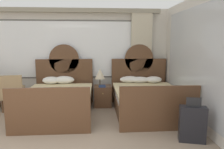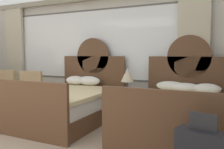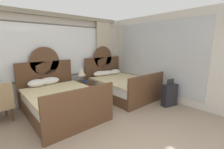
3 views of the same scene
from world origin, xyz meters
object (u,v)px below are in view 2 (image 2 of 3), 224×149
at_px(table_lamp_on_nightstand, 127,75).
at_px(armchair_by_window_centre, 13,88).
at_px(bed_near_mirror, 179,115).
at_px(nightstand_between_beds, 130,105).
at_px(book_on_nightstand, 128,92).
at_px(armchair_by_window_left, 35,89).
at_px(bed_near_window, 68,103).

height_order(table_lamp_on_nightstand, armchair_by_window_centre, table_lamp_on_nightstand).
height_order(bed_near_mirror, armchair_by_window_centre, bed_near_mirror).
xyz_separation_m(nightstand_between_beds, book_on_nightstand, (-0.01, -0.09, 0.30)).
distance_m(nightstand_between_beds, armchair_by_window_centre, 3.04).
bearing_deg(book_on_nightstand, armchair_by_window_left, -177.07).
bearing_deg(nightstand_between_beds, book_on_nightstand, -98.33).
xyz_separation_m(bed_near_window, armchair_by_window_centre, (-1.96, 0.42, 0.13)).
distance_m(bed_near_window, book_on_nightstand, 1.21).
relative_size(table_lamp_on_nightstand, book_on_nightstand, 1.85).
height_order(table_lamp_on_nightstand, armchair_by_window_left, table_lamp_on_nightstand).
relative_size(table_lamp_on_nightstand, armchair_by_window_centre, 0.52).
xyz_separation_m(nightstand_between_beds, armchair_by_window_left, (-2.33, -0.21, 0.21)).
xyz_separation_m(armchair_by_window_left, armchair_by_window_centre, (-0.70, -0.00, 0.00)).
distance_m(nightstand_between_beds, table_lamp_on_nightstand, 0.62).
height_order(bed_near_window, armchair_by_window_centre, bed_near_window).
xyz_separation_m(bed_near_mirror, book_on_nightstand, (-1.08, 0.54, 0.22)).
bearing_deg(armchair_by_window_centre, bed_near_window, -12.23).
xyz_separation_m(book_on_nightstand, armchair_by_window_left, (-2.31, -0.12, -0.09)).
bearing_deg(book_on_nightstand, armchair_by_window_centre, -177.72).
xyz_separation_m(nightstand_between_beds, table_lamp_on_nightstand, (-0.07, -0.00, 0.62)).
bearing_deg(armchair_by_window_left, nightstand_between_beds, 5.20).
height_order(book_on_nightstand, armchair_by_window_centre, armchair_by_window_centre).
bearing_deg(table_lamp_on_nightstand, armchair_by_window_left, -174.67).
height_order(bed_near_mirror, armchair_by_window_left, bed_near_mirror).
relative_size(nightstand_between_beds, book_on_nightstand, 2.17).
xyz_separation_m(nightstand_between_beds, armchair_by_window_centre, (-3.03, -0.21, 0.21)).
xyz_separation_m(bed_near_window, nightstand_between_beds, (1.07, 0.64, -0.08)).
xyz_separation_m(bed_near_window, bed_near_mirror, (2.14, 0.01, 0.00)).
xyz_separation_m(bed_near_mirror, table_lamp_on_nightstand, (-1.14, 0.63, 0.54)).
bearing_deg(bed_near_mirror, armchair_by_window_left, 172.96).
relative_size(nightstand_between_beds, armchair_by_window_centre, 0.60).
bearing_deg(bed_near_window, bed_near_mirror, 0.15).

